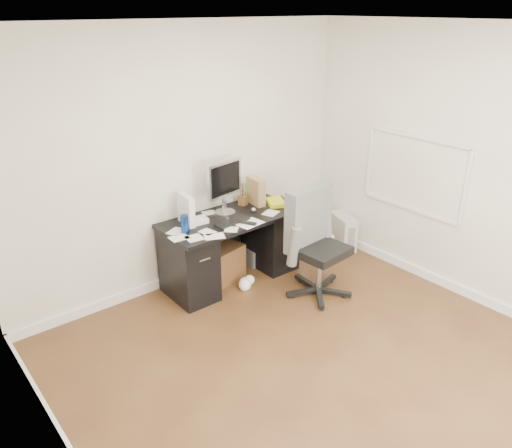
{
  "coord_description": "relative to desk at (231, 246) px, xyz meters",
  "views": [
    {
      "loc": [
        -2.56,
        -2.3,
        2.81
      ],
      "look_at": [
        0.28,
        1.2,
        0.83
      ],
      "focal_mm": 35.0,
      "sensor_mm": 36.0,
      "label": 1
    }
  ],
  "objects": [
    {
      "name": "yellow_book",
      "position": [
        0.62,
        -0.02,
        0.37
      ],
      "size": [
        0.29,
        0.32,
        0.04
      ],
      "primitive_type": "cube",
      "rotation": [
        0.0,
        0.0,
        -0.44
      ],
      "color": "yellow",
      "rests_on": "desk"
    },
    {
      "name": "ground",
      "position": [
        -0.3,
        -1.65,
        -0.4
      ],
      "size": [
        4.0,
        4.0,
        0.0
      ],
      "primitive_type": "plane",
      "color": "#452716",
      "rests_on": "ground"
    },
    {
      "name": "shopping_bag",
      "position": [
        1.1,
        -0.32,
        -0.24
      ],
      "size": [
        0.28,
        0.24,
        0.32
      ],
      "primitive_type": "cube",
      "rotation": [
        0.0,
        0.0,
        -0.33
      ],
      "color": "silver",
      "rests_on": "ground"
    },
    {
      "name": "lcd_monitor",
      "position": [
        0.01,
        0.12,
        0.65
      ],
      "size": [
        0.51,
        0.35,
        0.59
      ],
      "primitive_type": null,
      "rotation": [
        0.0,
        0.0,
        0.17
      ],
      "color": "#AEAEB2",
      "rests_on": "desk"
    },
    {
      "name": "room_shell",
      "position": [
        -0.27,
        -1.62,
        1.26
      ],
      "size": [
        4.02,
        4.02,
        2.71
      ],
      "color": "beige",
      "rests_on": "ground"
    },
    {
      "name": "desk_printer",
      "position": [
        0.48,
        0.16,
        -0.3
      ],
      "size": [
        0.35,
        0.29,
        0.2
      ],
      "primitive_type": "cube",
      "rotation": [
        0.0,
        0.0,
        0.04
      ],
      "color": "slate",
      "rests_on": "ground"
    },
    {
      "name": "white_binder",
      "position": [
        -0.46,
        0.13,
        0.51
      ],
      "size": [
        0.15,
        0.28,
        0.32
      ],
      "primitive_type": "cube",
      "rotation": [
        0.0,
        0.0,
        -0.09
      ],
      "color": "silver",
      "rests_on": "desk"
    },
    {
      "name": "travel_mug",
      "position": [
        -0.58,
        -0.03,
        0.44
      ],
      "size": [
        0.09,
        0.09,
        0.18
      ],
      "primitive_type": "cylinder",
      "rotation": [
        0.0,
        0.0,
        -0.1
      ],
      "color": "navy",
      "rests_on": "desk"
    },
    {
      "name": "computer_mouse",
      "position": [
        0.27,
        -0.05,
        0.38
      ],
      "size": [
        0.06,
        0.06,
        0.06
      ],
      "primitive_type": "sphere",
      "rotation": [
        0.0,
        0.0,
        -0.08
      ],
      "color": "#AEAEB2",
      "rests_on": "desk"
    },
    {
      "name": "magazine_file",
      "position": [
        0.45,
        0.12,
        0.5
      ],
      "size": [
        0.16,
        0.28,
        0.3
      ],
      "primitive_type": "cube",
      "rotation": [
        0.0,
        0.0,
        -0.13
      ],
      "color": "#A0784D",
      "rests_on": "desk"
    },
    {
      "name": "keyboard",
      "position": [
        -0.08,
        -0.14,
        0.36
      ],
      "size": [
        0.39,
        0.16,
        0.02
      ],
      "primitive_type": "cube",
      "rotation": [
        0.0,
        0.0,
        0.08
      ],
      "color": "black",
      "rests_on": "desk"
    },
    {
      "name": "office_chair",
      "position": [
        0.53,
        -0.82,
        0.17
      ],
      "size": [
        0.7,
        0.7,
        1.14
      ],
      "primitive_type": null,
      "rotation": [
        0.0,
        0.0,
        0.08
      ],
      "color": "#545654",
      "rests_on": "ground"
    },
    {
      "name": "desk",
      "position": [
        0.0,
        0.0,
        0.0
      ],
      "size": [
        1.5,
        0.7,
        0.75
      ],
      "color": "black",
      "rests_on": "ground"
    },
    {
      "name": "pc_tower",
      "position": [
        1.56,
        -0.23,
        -0.19
      ],
      "size": [
        0.32,
        0.47,
        0.43
      ],
      "primitive_type": "cube",
      "rotation": [
        0.0,
        0.0,
        -0.33
      ],
      "color": "#B3B0A1",
      "rests_on": "ground"
    },
    {
      "name": "loose_papers",
      "position": [
        -0.2,
        -0.05,
        0.35
      ],
      "size": [
        1.1,
        0.6,
        0.0
      ],
      "primitive_type": null,
      "color": "white",
      "rests_on": "desk"
    },
    {
      "name": "wicker_basket",
      "position": [
        -0.08,
        0.1,
        -0.2
      ],
      "size": [
        0.47,
        0.47,
        0.4
      ],
      "primitive_type": "cube",
      "rotation": [
        0.0,
        0.0,
        0.19
      ],
      "color": "#482915",
      "rests_on": "ground"
    },
    {
      "name": "pen_cup",
      "position": [
        0.32,
        0.2,
        0.48
      ],
      "size": [
        0.14,
        0.14,
        0.25
      ],
      "primitive_type": null,
      "rotation": [
        0.0,
        0.0,
        0.37
      ],
      "color": "brown",
      "rests_on": "desk"
    },
    {
      "name": "paper_remote",
      "position": [
        0.05,
        -0.26,
        0.36
      ],
      "size": [
        0.29,
        0.25,
        0.02
      ],
      "primitive_type": null,
      "rotation": [
        0.0,
        0.0,
        0.13
      ],
      "color": "white",
      "rests_on": "desk"
    }
  ]
}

